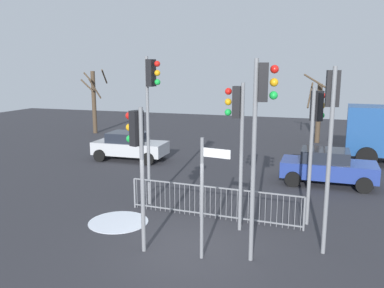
{
  "coord_description": "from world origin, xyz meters",
  "views": [
    {
      "loc": [
        3.08,
        -9.48,
        4.81
      ],
      "look_at": [
        -0.86,
        2.76,
        2.32
      ],
      "focal_mm": 37.05,
      "sensor_mm": 36.0,
      "label": 1
    }
  ],
  "objects_px": {
    "traffic_light_rear_right": "(331,119)",
    "traffic_light_foreground_right": "(237,124)",
    "traffic_light_rear_left": "(261,117)",
    "bare_tree_left": "(94,100)",
    "traffic_light_mid_left": "(137,147)",
    "bare_tree_centre": "(319,110)",
    "traffic_light_foreground_left": "(315,125)",
    "car_blue_mid": "(327,166)",
    "car_silver_near": "(130,145)",
    "traffic_light_mid_right": "(151,98)",
    "direction_sign_post": "(204,193)"
  },
  "relations": [
    {
      "from": "traffic_light_rear_right",
      "to": "traffic_light_foreground_right",
      "type": "relative_size",
      "value": 1.1
    },
    {
      "from": "traffic_light_rear_left",
      "to": "bare_tree_left",
      "type": "bearing_deg",
      "value": -148.97
    },
    {
      "from": "traffic_light_mid_left",
      "to": "bare_tree_left",
      "type": "xyz_separation_m",
      "value": [
        -11.41,
        16.53,
        -0.33
      ]
    },
    {
      "from": "traffic_light_foreground_right",
      "to": "bare_tree_centre",
      "type": "relative_size",
      "value": 0.99
    },
    {
      "from": "traffic_light_rear_right",
      "to": "traffic_light_foreground_left",
      "type": "bearing_deg",
      "value": 93.92
    },
    {
      "from": "traffic_light_rear_left",
      "to": "bare_tree_left",
      "type": "xyz_separation_m",
      "value": [
        -14.49,
        16.19,
        -1.18
      ]
    },
    {
      "from": "car_blue_mid",
      "to": "bare_tree_centre",
      "type": "bearing_deg",
      "value": 93.81
    },
    {
      "from": "traffic_light_foreground_right",
      "to": "bare_tree_left",
      "type": "distance_m",
      "value": 19.81
    },
    {
      "from": "traffic_light_foreground_left",
      "to": "traffic_light_mid_left",
      "type": "bearing_deg",
      "value": -107.37
    },
    {
      "from": "traffic_light_rear_right",
      "to": "traffic_light_mid_left",
      "type": "xyz_separation_m",
      "value": [
        -4.67,
        -1.41,
        -0.73
      ]
    },
    {
      "from": "car_silver_near",
      "to": "bare_tree_left",
      "type": "relative_size",
      "value": 0.82
    },
    {
      "from": "traffic_light_mid_left",
      "to": "car_silver_near",
      "type": "height_order",
      "value": "traffic_light_mid_left"
    },
    {
      "from": "traffic_light_mid_right",
      "to": "bare_tree_left",
      "type": "relative_size",
      "value": 1.1
    },
    {
      "from": "traffic_light_foreground_left",
      "to": "car_blue_mid",
      "type": "distance_m",
      "value": 5.23
    },
    {
      "from": "traffic_light_rear_left",
      "to": "car_blue_mid",
      "type": "relative_size",
      "value": 1.31
    },
    {
      "from": "traffic_light_foreground_right",
      "to": "car_blue_mid",
      "type": "xyz_separation_m",
      "value": [
        2.69,
        5.85,
        -2.45
      ]
    },
    {
      "from": "car_blue_mid",
      "to": "car_silver_near",
      "type": "bearing_deg",
      "value": 172.14
    },
    {
      "from": "traffic_light_foreground_right",
      "to": "car_silver_near",
      "type": "height_order",
      "value": "traffic_light_foreground_right"
    },
    {
      "from": "car_silver_near",
      "to": "bare_tree_centre",
      "type": "bearing_deg",
      "value": 39.43
    },
    {
      "from": "car_blue_mid",
      "to": "car_silver_near",
      "type": "relative_size",
      "value": 1.0
    },
    {
      "from": "traffic_light_rear_right",
      "to": "bare_tree_centre",
      "type": "xyz_separation_m",
      "value": [
        -0.33,
        16.19,
        -1.39
      ]
    },
    {
      "from": "traffic_light_rear_right",
      "to": "bare_tree_centre",
      "type": "distance_m",
      "value": 16.25
    },
    {
      "from": "traffic_light_mid_right",
      "to": "direction_sign_post",
      "type": "xyz_separation_m",
      "value": [
        2.87,
        -3.36,
        -2.02
      ]
    },
    {
      "from": "traffic_light_rear_left",
      "to": "traffic_light_foreground_right",
      "type": "xyz_separation_m",
      "value": [
        -0.92,
        1.77,
        -0.45
      ]
    },
    {
      "from": "traffic_light_foreground_right",
      "to": "bare_tree_left",
      "type": "bearing_deg",
      "value": 42.17
    },
    {
      "from": "direction_sign_post",
      "to": "car_silver_near",
      "type": "bearing_deg",
      "value": 135.44
    },
    {
      "from": "traffic_light_foreground_right",
      "to": "car_blue_mid",
      "type": "relative_size",
      "value": 1.15
    },
    {
      "from": "traffic_light_rear_left",
      "to": "traffic_light_foreground_left",
      "type": "bearing_deg",
      "value": 146.86
    },
    {
      "from": "traffic_light_rear_right",
      "to": "traffic_light_mid_left",
      "type": "height_order",
      "value": "traffic_light_rear_right"
    },
    {
      "from": "car_blue_mid",
      "to": "traffic_light_rear_left",
      "type": "bearing_deg",
      "value": -102.22
    },
    {
      "from": "direction_sign_post",
      "to": "bare_tree_centre",
      "type": "height_order",
      "value": "bare_tree_centre"
    },
    {
      "from": "car_blue_mid",
      "to": "bare_tree_centre",
      "type": "height_order",
      "value": "bare_tree_centre"
    },
    {
      "from": "traffic_light_rear_left",
      "to": "direction_sign_post",
      "type": "distance_m",
      "value": 2.33
    },
    {
      "from": "bare_tree_left",
      "to": "car_blue_mid",
      "type": "bearing_deg",
      "value": -27.81
    },
    {
      "from": "direction_sign_post",
      "to": "bare_tree_left",
      "type": "bearing_deg",
      "value": 138.26
    },
    {
      "from": "traffic_light_rear_right",
      "to": "direction_sign_post",
      "type": "xyz_separation_m",
      "value": [
        -2.89,
        -1.39,
        -1.79
      ]
    },
    {
      "from": "traffic_light_rear_left",
      "to": "traffic_light_foreground_right",
      "type": "height_order",
      "value": "traffic_light_rear_left"
    },
    {
      "from": "car_silver_near",
      "to": "direction_sign_post",
      "type": "bearing_deg",
      "value": -55.68
    },
    {
      "from": "traffic_light_mid_right",
      "to": "car_silver_near",
      "type": "height_order",
      "value": "traffic_light_mid_right"
    },
    {
      "from": "traffic_light_mid_right",
      "to": "traffic_light_rear_right",
      "type": "distance_m",
      "value": 6.1
    },
    {
      "from": "traffic_light_rear_right",
      "to": "bare_tree_left",
      "type": "xyz_separation_m",
      "value": [
        -16.09,
        15.11,
        -1.06
      ]
    },
    {
      "from": "traffic_light_rear_left",
      "to": "bare_tree_centre",
      "type": "relative_size",
      "value": 1.13
    },
    {
      "from": "traffic_light_foreground_right",
      "to": "traffic_light_mid_left",
      "type": "bearing_deg",
      "value": 133.26
    },
    {
      "from": "direction_sign_post",
      "to": "bare_tree_left",
      "type": "relative_size",
      "value": 0.67
    },
    {
      "from": "traffic_light_mid_left",
      "to": "car_blue_mid",
      "type": "height_order",
      "value": "traffic_light_mid_left"
    },
    {
      "from": "traffic_light_mid_right",
      "to": "bare_tree_centre",
      "type": "distance_m",
      "value": 15.31
    },
    {
      "from": "traffic_light_foreground_right",
      "to": "car_silver_near",
      "type": "distance_m",
      "value": 10.58
    },
    {
      "from": "traffic_light_mid_left",
      "to": "car_blue_mid",
      "type": "distance_m",
      "value": 9.54
    },
    {
      "from": "direction_sign_post",
      "to": "bare_tree_centre",
      "type": "relative_size",
      "value": 0.71
    },
    {
      "from": "traffic_light_mid_right",
      "to": "traffic_light_mid_left",
      "type": "height_order",
      "value": "traffic_light_mid_right"
    }
  ]
}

